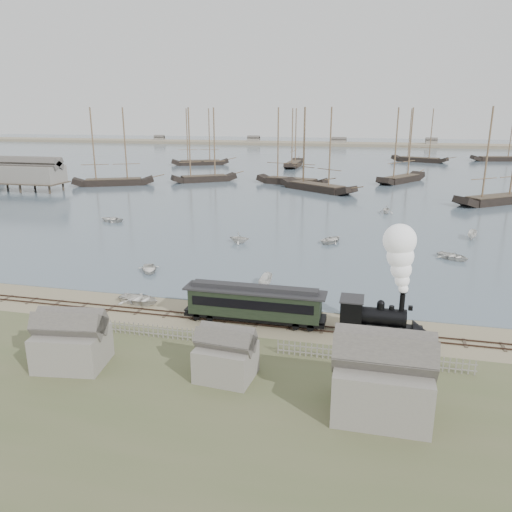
# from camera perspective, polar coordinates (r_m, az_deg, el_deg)

# --- Properties ---
(ground) EXTENTS (600.00, 600.00, 0.00)m
(ground) POSITION_cam_1_polar(r_m,az_deg,el_deg) (48.76, -1.58, -6.53)
(ground) COLOR tan
(ground) RESTS_ON ground
(harbor_water) EXTENTS (600.00, 336.00, 0.06)m
(harbor_water) POSITION_cam_1_polar(r_m,az_deg,el_deg) (214.55, 10.47, 10.92)
(harbor_water) COLOR #4B5C6C
(harbor_water) RESTS_ON ground
(rail_track) EXTENTS (120.00, 1.80, 0.16)m
(rail_track) POSITION_cam_1_polar(r_m,az_deg,el_deg) (46.97, -2.22, -7.39)
(rail_track) COLOR #3C2920
(rail_track) RESTS_ON ground
(picket_fence_west) EXTENTS (19.00, 0.10, 1.20)m
(picket_fence_west) POSITION_cam_1_polar(r_m,az_deg,el_deg) (44.88, -12.10, -9.00)
(picket_fence_west) COLOR gray
(picket_fence_west) RESTS_ON ground
(picket_fence_east) EXTENTS (15.00, 0.10, 1.20)m
(picket_fence_east) POSITION_cam_1_polar(r_m,az_deg,el_deg) (40.55, 13.22, -11.94)
(picket_fence_east) COLOR gray
(picket_fence_east) RESTS_ON ground
(shed_left) EXTENTS (5.00, 4.00, 4.10)m
(shed_left) POSITION_cam_1_polar(r_m,az_deg,el_deg) (41.87, -20.09, -11.60)
(shed_left) COLOR gray
(shed_left) RESTS_ON ground
(shed_mid) EXTENTS (4.00, 3.50, 3.60)m
(shed_mid) POSITION_cam_1_polar(r_m,az_deg,el_deg) (37.90, -3.41, -13.63)
(shed_mid) COLOR gray
(shed_mid) RESTS_ON ground
(shed_right) EXTENTS (6.00, 5.00, 5.10)m
(shed_right) POSITION_cam_1_polar(r_m,az_deg,el_deg) (34.94, 13.92, -16.95)
(shed_right) COLOR gray
(shed_right) RESTS_ON ground
(far_spit) EXTENTS (500.00, 20.00, 1.80)m
(far_spit) POSITION_cam_1_polar(r_m,az_deg,el_deg) (294.24, 11.42, 12.23)
(far_spit) COLOR tan
(far_spit) RESTS_ON ground
(locomotive) EXTENTS (7.66, 2.86, 9.56)m
(locomotive) POSITION_cam_1_polar(r_m,az_deg,el_deg) (43.89, 15.50, -3.60)
(locomotive) COLOR black
(locomotive) RESTS_ON ground
(passenger_coach) EXTENTS (13.04, 2.51, 3.17)m
(passenger_coach) POSITION_cam_1_polar(r_m,az_deg,el_deg) (45.81, -0.17, -5.34)
(passenger_coach) COLOR black
(passenger_coach) RESTS_ON ground
(beached_dinghy) EXTENTS (3.79, 4.83, 0.91)m
(beached_dinghy) POSITION_cam_1_polar(r_m,az_deg,el_deg) (52.35, -13.21, -4.80)
(beached_dinghy) COLOR silver
(beached_dinghy) RESTS_ON ground
(rowboat_0) EXTENTS (4.53, 4.08, 0.77)m
(rowboat_0) POSITION_cam_1_polar(r_m,az_deg,el_deg) (61.91, -12.12, -1.45)
(rowboat_0) COLOR silver
(rowboat_0) RESTS_ON harbor_water
(rowboat_1) EXTENTS (2.81, 3.20, 1.60)m
(rowboat_1) POSITION_cam_1_polar(r_m,az_deg,el_deg) (73.81, -1.92, 2.11)
(rowboat_1) COLOR silver
(rowboat_1) RESTS_ON harbor_water
(rowboat_2) EXTENTS (3.39, 1.37, 1.29)m
(rowboat_2) POSITION_cam_1_polar(r_m,az_deg,el_deg) (55.31, 1.05, -2.93)
(rowboat_2) COLOR silver
(rowboat_2) RESTS_ON harbor_water
(rowboat_3) EXTENTS (5.01, 5.21, 0.88)m
(rowboat_3) POSITION_cam_1_polar(r_m,az_deg,el_deg) (70.61, 21.61, -0.01)
(rowboat_3) COLOR silver
(rowboat_3) RESTS_ON harbor_water
(rowboat_5) EXTENTS (3.51, 2.03, 1.28)m
(rowboat_5) POSITION_cam_1_polar(r_m,az_deg,el_deg) (83.03, 23.46, 2.23)
(rowboat_5) COLOR silver
(rowboat_5) RESTS_ON harbor_water
(rowboat_6) EXTENTS (3.90, 4.88, 0.90)m
(rowboat_6) POSITION_cam_1_polar(r_m,az_deg,el_deg) (92.00, -16.22, 4.07)
(rowboat_6) COLOR silver
(rowboat_6) RESTS_ON harbor_water
(rowboat_7) EXTENTS (3.55, 3.23, 1.60)m
(rowboat_7) POSITION_cam_1_polar(r_m,az_deg,el_deg) (98.69, 14.67, 5.19)
(rowboat_7) COLOR silver
(rowboat_7) RESTS_ON harbor_water
(rowboat_8) EXTENTS (5.13, 4.54, 0.88)m
(rowboat_8) POSITION_cam_1_polar(r_m,az_deg,el_deg) (75.08, 8.69, 1.88)
(rowboat_8) COLOR silver
(rowboat_8) RESTS_ON harbor_water
(schooner_0) EXTENTS (20.70, 13.28, 20.00)m
(schooner_0) POSITION_cam_1_polar(r_m,az_deg,el_deg) (137.16, -16.26, 11.91)
(schooner_0) COLOR black
(schooner_0) RESTS_ON harbor_water
(schooner_1) EXTENTS (17.32, 13.41, 20.00)m
(schooner_1) POSITION_cam_1_polar(r_m,az_deg,el_deg) (139.64, -6.05, 12.52)
(schooner_1) COLOR black
(schooner_1) RESTS_ON harbor_water
(schooner_2) EXTENTS (19.90, 9.50, 20.00)m
(schooner_2) POSITION_cam_1_polar(r_m,az_deg,el_deg) (133.71, 4.14, 12.40)
(schooner_2) COLOR black
(schooner_2) RESTS_ON harbor_water
(schooner_3) EXTENTS (14.35, 19.27, 20.00)m
(schooner_3) POSITION_cam_1_polar(r_m,az_deg,el_deg) (143.58, 16.56, 12.05)
(schooner_3) COLOR black
(schooner_3) RESTS_ON harbor_water
(schooner_4) EXTENTS (19.72, 17.16, 20.00)m
(schooner_4) POSITION_cam_1_polar(r_m,az_deg,el_deg) (116.44, 26.37, 10.24)
(schooner_4) COLOR black
(schooner_4) RESTS_ON harbor_water
(schooner_6) EXTENTS (20.87, 12.02, 20.00)m
(schooner_6) POSITION_cam_1_polar(r_m,az_deg,el_deg) (184.73, -6.49, 13.39)
(schooner_6) COLOR black
(schooner_6) RESTS_ON harbor_water
(schooner_7) EXTENTS (4.72, 20.02, 20.00)m
(schooner_7) POSITION_cam_1_polar(r_m,az_deg,el_deg) (178.47, 4.39, 13.34)
(schooner_7) COLOR black
(schooner_7) RESTS_ON harbor_water
(schooner_8) EXTENTS (21.50, 12.52, 20.00)m
(schooner_8) POSITION_cam_1_polar(r_m,az_deg,el_deg) (205.06, 18.38, 12.96)
(schooner_8) COLOR black
(schooner_8) RESTS_ON harbor_water
(schooner_9) EXTENTS (21.71, 9.80, 20.00)m
(schooner_9) POSITION_cam_1_polar(r_m,az_deg,el_deg) (220.35, 26.27, 12.31)
(schooner_9) COLOR black
(schooner_9) RESTS_ON harbor_water
(schooner_10) EXTENTS (20.73, 17.04, 20.00)m
(schooner_10) POSITION_cam_1_polar(r_m,az_deg,el_deg) (123.33, 7.11, 12.01)
(schooner_10) COLOR black
(schooner_10) RESTS_ON harbor_water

